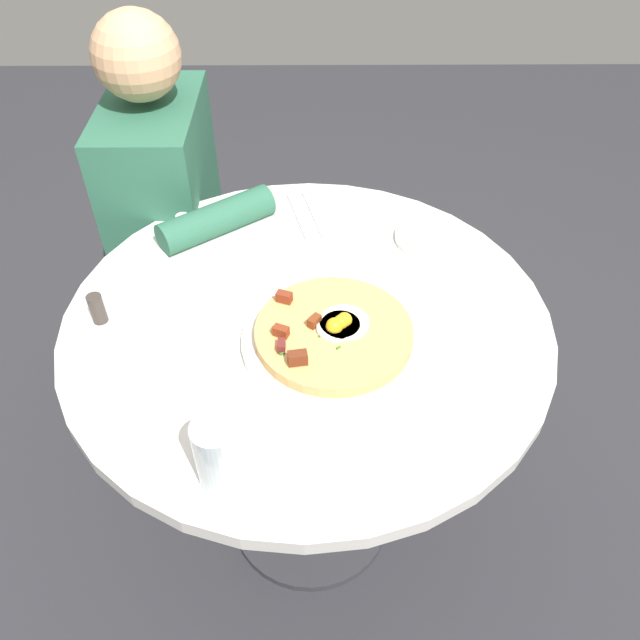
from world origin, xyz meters
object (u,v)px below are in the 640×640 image
at_px(pizza_plate, 334,340).
at_px(salt_shaker, 184,226).
at_px(knife, 314,214).
at_px(dining_table, 308,377).
at_px(pepper_shaker, 97,309).
at_px(person_seated, 177,255).
at_px(bread_plate, 432,238).
at_px(water_glass, 218,454).
at_px(fork, 299,217).
at_px(breakfast_pizza, 334,332).

xyz_separation_m(pizza_plate, salt_shaker, (-0.32, -0.31, 0.02)).
bearing_deg(salt_shaker, knife, 104.28).
xyz_separation_m(dining_table, salt_shaker, (-0.25, -0.26, 0.20)).
distance_m(pizza_plate, pepper_shaker, 0.44).
xyz_separation_m(person_seated, bread_plate, (0.26, 0.62, 0.25)).
bearing_deg(dining_table, water_glass, -19.20).
bearing_deg(water_glass, salt_shaker, -166.71).
height_order(bread_plate, knife, bread_plate).
bearing_deg(salt_shaker, bread_plate, 88.00).
bearing_deg(dining_table, knife, 177.43).
bearing_deg(pizza_plate, pepper_shaker, -97.74).
bearing_deg(water_glass, pizza_plate, 148.49).
relative_size(pizza_plate, knife, 1.84).
distance_m(fork, salt_shaker, 0.25).
height_order(pizza_plate, water_glass, water_glass).
bearing_deg(fork, bread_plate, 59.88).
bearing_deg(pepper_shaker, dining_table, 92.02).
bearing_deg(fork, dining_table, -10.64).
height_order(dining_table, water_glass, water_glass).
bearing_deg(fork, knife, 90.00).
distance_m(fork, water_glass, 0.67).
xyz_separation_m(dining_table, pepper_shaker, (0.01, -0.38, 0.21)).
height_order(fork, knife, same).
height_order(fork, pepper_shaker, pepper_shaker).
height_order(pizza_plate, pepper_shaker, pepper_shaker).
bearing_deg(water_glass, fork, 171.26).
height_order(fork, water_glass, water_glass).
relative_size(salt_shaker, pepper_shaker, 0.88).
bearing_deg(dining_table, pepper_shaker, -87.98).
bearing_deg(salt_shaker, pizza_plate, 44.27).
height_order(pizza_plate, knife, pizza_plate).
distance_m(dining_table, water_glass, 0.44).
relative_size(pizza_plate, bread_plate, 2.09).
relative_size(fork, salt_shaker, 3.42).
xyz_separation_m(bread_plate, knife, (-0.09, -0.25, 0.00)).
height_order(dining_table, breakfast_pizza, breakfast_pizza).
xyz_separation_m(fork, knife, (-0.01, 0.03, 0.00)).
relative_size(pizza_plate, water_glass, 2.70).
height_order(water_glass, pepper_shaker, water_glass).
xyz_separation_m(pizza_plate, water_glass, (0.28, -0.17, 0.06)).
bearing_deg(pepper_shaker, person_seated, 177.16).
relative_size(pizza_plate, fork, 1.84).
distance_m(person_seated, fork, 0.46).
bearing_deg(dining_table, breakfast_pizza, 33.64).
bearing_deg(knife, pepper_shaker, -64.55).
xyz_separation_m(fork, pepper_shaker, (0.32, -0.36, 0.02)).
height_order(person_seated, salt_shaker, person_seated).
height_order(person_seated, pepper_shaker, person_seated).
bearing_deg(salt_shaker, person_seated, -158.55).
xyz_separation_m(dining_table, pizza_plate, (0.07, 0.05, 0.18)).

